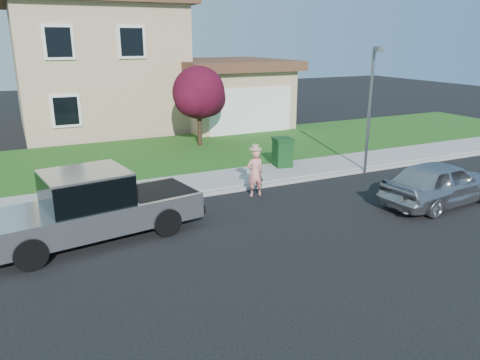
% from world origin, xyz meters
% --- Properties ---
extents(ground, '(80.00, 80.00, 0.00)m').
position_xyz_m(ground, '(0.00, 0.00, 0.00)').
color(ground, black).
rests_on(ground, ground).
extents(curb, '(40.00, 0.20, 0.12)m').
position_xyz_m(curb, '(1.00, 2.90, 0.06)').
color(curb, gray).
rests_on(curb, ground).
extents(sidewalk, '(40.00, 2.00, 0.15)m').
position_xyz_m(sidewalk, '(1.00, 4.00, 0.07)').
color(sidewalk, gray).
rests_on(sidewalk, ground).
extents(lawn, '(40.00, 7.00, 0.10)m').
position_xyz_m(lawn, '(1.00, 8.50, 0.05)').
color(lawn, '#194E16').
rests_on(lawn, ground).
extents(house, '(14.00, 11.30, 6.85)m').
position_xyz_m(house, '(1.31, 16.38, 3.17)').
color(house, tan).
rests_on(house, ground).
extents(pickup_truck, '(5.50, 2.57, 1.74)m').
position_xyz_m(pickup_truck, '(-2.90, 1.03, 0.81)').
color(pickup_truck, black).
rests_on(pickup_truck, ground).
extents(woman, '(0.57, 0.40, 1.65)m').
position_xyz_m(woman, '(2.19, 2.23, 0.78)').
color(woman, '#E98A7F').
rests_on(woman, ground).
extents(sedan, '(4.06, 1.93, 1.34)m').
position_xyz_m(sedan, '(6.76, -0.85, 0.67)').
color(sedan, '#A9AAB0').
rests_on(sedan, ground).
extents(ornamental_tree, '(2.57, 2.32, 3.53)m').
position_xyz_m(ornamental_tree, '(3.15, 9.43, 2.36)').
color(ornamental_tree, black).
rests_on(ornamental_tree, lawn).
extents(trash_bin, '(0.78, 0.86, 1.07)m').
position_xyz_m(trash_bin, '(4.52, 4.48, 0.69)').
color(trash_bin, '#103B16').
rests_on(trash_bin, sidewalk).
extents(street_lamp, '(0.31, 0.59, 4.50)m').
position_xyz_m(street_lamp, '(6.99, 2.70, 2.56)').
color(street_lamp, slate).
rests_on(street_lamp, ground).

